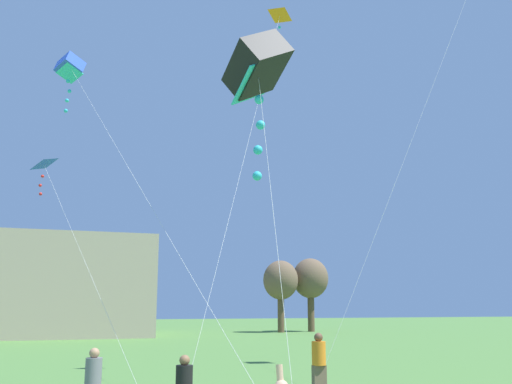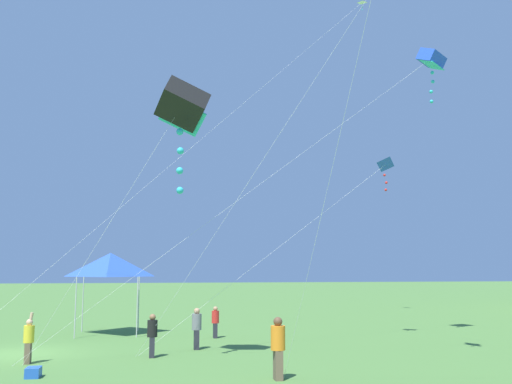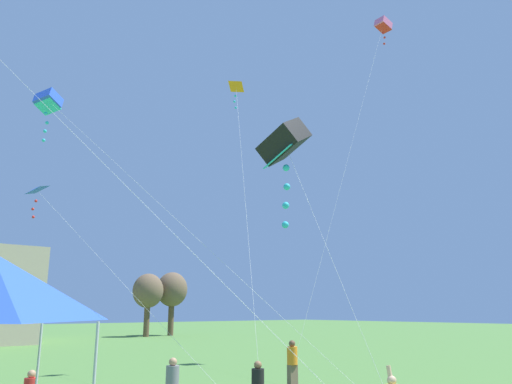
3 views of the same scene
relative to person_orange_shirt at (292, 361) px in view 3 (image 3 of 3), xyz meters
name	(u,v)px [view 3 (image 3 of 3)]	position (x,y,z in m)	size (l,w,h in m)	color
tree_far_centre	(172,290)	(17.66, 39.60, 4.45)	(3.79, 3.79, 7.65)	brown
tree_near_right	(148,292)	(13.95, 38.84, 4.18)	(3.61, 3.61, 7.28)	brown
person_orange_shirt	(292,361)	(0.00, 0.00, 0.00)	(0.43, 0.43, 1.83)	brown
kite_black_box_0	(284,144)	(-2.98, -2.82, 8.03)	(1.90, 6.22, 10.05)	silver
kite_orange_delta_2	(236,89)	(0.74, 4.94, 14.11)	(6.57, 9.63, 15.60)	silver
kite_blue_delta_3	(37,191)	(-8.62, 7.19, 7.19)	(3.50, 11.77, 8.61)	silver
kite_blue_box_4	(48,102)	(-7.88, 9.48, 12.42)	(4.63, 18.57, 14.04)	silver
kite_pink_box_5	(383,25)	(11.79, 2.57, 21.37)	(12.47, 2.83, 22.84)	silver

